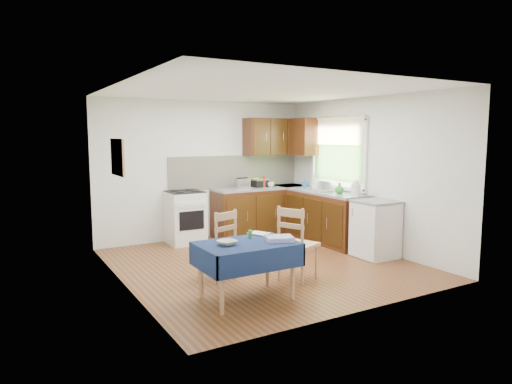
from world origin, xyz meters
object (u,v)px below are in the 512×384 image
dining_table (247,252)px  sandwich_press (260,183)px  dish_rack (325,190)px  kettle (356,189)px  toaster (242,183)px  chair_near (296,241)px  chair_far (219,243)px

dining_table → sandwich_press: (1.94, 3.00, 0.42)m
dish_rack → kettle: bearing=-75.4°
toaster → dish_rack: (1.05, -1.12, -0.07)m
chair_near → kettle: 1.95m
chair_far → toaster: 2.69m
chair_far → kettle: 2.64m
sandwich_press → kettle: (0.65, -1.94, 0.04)m
chair_near → kettle: bearing=-88.4°
chair_far → chair_near: 0.99m
toaster → dining_table: bearing=-106.2°
chair_near → toaster: bearing=-36.7°
chair_far → chair_near: chair_near is taller
chair_far → kettle: (2.57, 0.28, 0.53)m
toaster → dish_rack: toaster is taller
toaster → kettle: bearing=-49.5°
chair_far → sandwich_press: sandwich_press is taller
chair_near → toaster: 2.80m
dish_rack → kettle: 0.78m
chair_far → dish_rack: 2.80m
dining_table → kettle: bearing=9.5°
chair_near → kettle: kettle is taller
chair_near → toaster: toaster is taller
chair_far → sandwich_press: bearing=-148.6°
chair_near → sandwich_press: size_ratio=3.61×
sandwich_press → dish_rack: size_ratio=0.69×
chair_far → chair_near: bearing=131.6°
dining_table → chair_near: 0.92m
sandwich_press → kettle: 2.05m
chair_near → kettle: (1.72, 0.78, 0.50)m
chair_far → toaster: toaster is taller
dining_table → kettle: 2.84m
sandwich_press → kettle: bearing=-54.8°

